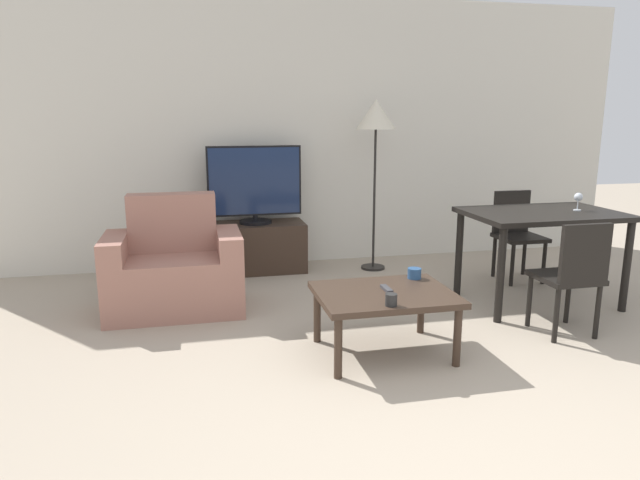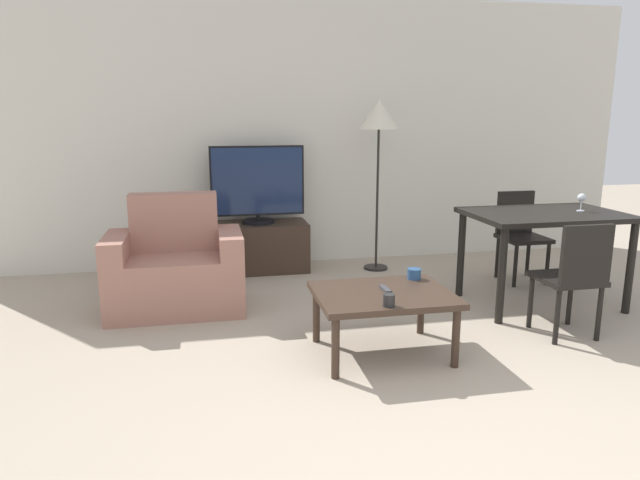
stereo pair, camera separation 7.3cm
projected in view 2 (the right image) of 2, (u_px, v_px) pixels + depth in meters
name	position (u px, v px, depth m)	size (l,w,h in m)	color
ground_plane	(465.00, 470.00, 2.53)	(18.00, 18.00, 0.00)	tan
wall_back	(308.00, 133.00, 5.87)	(7.02, 0.06, 2.70)	silver
armchair	(176.00, 270.00, 4.55)	(1.05, 0.65, 0.92)	#9E6B5B
tv_stand	(259.00, 247.00, 5.71)	(0.96, 0.47, 0.49)	#38281E
tv	(258.00, 185.00, 5.57)	(0.92, 0.32, 0.76)	black
coffee_table	(383.00, 299.00, 3.68)	(0.87, 0.69, 0.42)	#38281E
dining_table	(545.00, 225.00, 4.60)	(1.22, 0.81, 0.77)	black
dining_chair_near	(574.00, 274.00, 3.93)	(0.40, 0.40, 0.83)	black
dining_chair_far	(520.00, 231.00, 5.36)	(0.40, 0.40, 0.83)	black
floor_lamp	(379.00, 121.00, 5.50)	(0.38, 0.38, 1.69)	black
remote_primary	(385.00, 289.00, 3.69)	(0.04, 0.15, 0.02)	#38383D
cup_white_near	(389.00, 300.00, 3.39)	(0.07, 0.07, 0.07)	black
cup_colored_far	(414.00, 274.00, 3.95)	(0.09, 0.09, 0.07)	navy
wine_glass_left	(582.00, 199.00, 4.60)	(0.07, 0.07, 0.15)	silver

